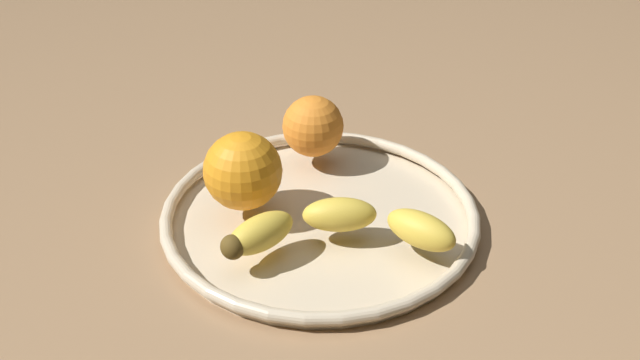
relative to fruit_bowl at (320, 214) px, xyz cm
name	(u,v)px	position (x,y,z in cm)	size (l,w,h in cm)	color
ground_plane	(320,238)	(0.00, 0.00, -2.92)	(163.80, 163.80, 4.00)	#9D7753
fruit_bowl	(320,214)	(0.00, 0.00, 0.00)	(30.48, 30.48, 1.80)	beige
banana	(336,227)	(0.32, 5.52, 2.46)	(20.77, 10.48, 3.16)	yellow
orange_back_left	(243,171)	(6.72, -2.63, 4.61)	(7.44, 7.44, 7.44)	orange
orange_front_left	(313,126)	(-2.39, -9.77, 4.12)	(6.47, 6.47, 6.47)	orange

